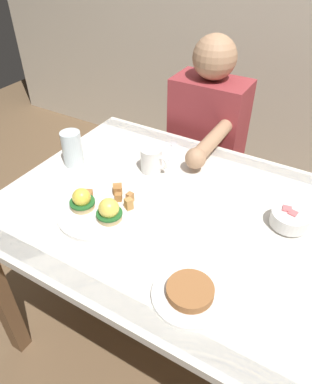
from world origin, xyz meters
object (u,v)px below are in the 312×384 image
object	(u,v)px
eggs_benedict_plate	(99,208)
side_plate	(190,293)
fruit_bowl	(290,219)
diner_person	(205,142)
dining_table	(177,232)
fork	(172,150)
water_glass_near	(72,150)
coffee_mug	(152,160)

from	to	relation	value
eggs_benedict_plate	side_plate	bearing A→B (deg)	-18.99
fruit_bowl	diner_person	xyz separation A→B (m)	(-0.50, 0.49, -0.12)
eggs_benedict_plate	fruit_bowl	bearing A→B (deg)	25.17
dining_table	diner_person	bearing A→B (deg)	105.50
eggs_benedict_plate	diner_person	world-z (taller)	diner_person
fork	water_glass_near	world-z (taller)	water_glass_near
dining_table	eggs_benedict_plate	world-z (taller)	eggs_benedict_plate
dining_table	side_plate	world-z (taller)	side_plate
fruit_bowl	dining_table	bearing A→B (deg)	-162.47
eggs_benedict_plate	fork	xyz separation A→B (m)	(0.02, 0.48, -0.02)
fruit_bowl	water_glass_near	size ratio (longest dim) A/B	0.87
coffee_mug	side_plate	distance (m)	0.58
coffee_mug	fork	world-z (taller)	coffee_mug
eggs_benedict_plate	side_plate	size ratio (longest dim) A/B	1.36
eggs_benedict_plate	fruit_bowl	distance (m)	0.61
eggs_benedict_plate	fruit_bowl	world-z (taller)	eggs_benedict_plate
side_plate	eggs_benedict_plate	bearing A→B (deg)	161.01
fruit_bowl	coffee_mug	xyz separation A→B (m)	(-0.53, 0.05, 0.02)
coffee_mug	fruit_bowl	bearing A→B (deg)	-4.86
water_glass_near	eggs_benedict_plate	bearing A→B (deg)	-35.32
coffee_mug	water_glass_near	size ratio (longest dim) A/B	0.80
side_plate	water_glass_near	bearing A→B (deg)	153.87
fork	eggs_benedict_plate	bearing A→B (deg)	-92.02
dining_table	water_glass_near	bearing A→B (deg)	175.53
diner_person	fruit_bowl	bearing A→B (deg)	-44.51
dining_table	diner_person	world-z (taller)	diner_person
fruit_bowl	diner_person	size ratio (longest dim) A/B	0.11
fork	water_glass_near	size ratio (longest dim) A/B	1.09
coffee_mug	diner_person	bearing A→B (deg)	86.43
coffee_mug	eggs_benedict_plate	bearing A→B (deg)	-93.81
water_glass_near	side_plate	xyz separation A→B (m)	(0.67, -0.33, -0.05)
dining_table	side_plate	size ratio (longest dim) A/B	6.00
dining_table	water_glass_near	distance (m)	0.51
fork	side_plate	world-z (taller)	side_plate
fruit_bowl	coffee_mug	size ratio (longest dim) A/B	1.08
coffee_mug	side_plate	xyz separation A→B (m)	(0.38, -0.44, -0.04)
dining_table	fork	size ratio (longest dim) A/B	7.94
fruit_bowl	diner_person	distance (m)	0.72
eggs_benedict_plate	water_glass_near	bearing A→B (deg)	144.68
fruit_bowl	fork	size ratio (longest dim) A/B	0.79
side_plate	diner_person	xyz separation A→B (m)	(-0.35, 0.89, -0.10)
water_glass_near	side_plate	distance (m)	0.75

